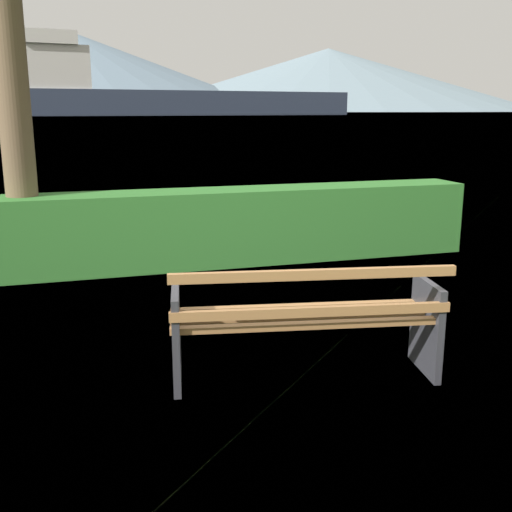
{
  "coord_description": "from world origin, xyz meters",
  "views": [
    {
      "loc": [
        -1.49,
        -3.8,
        1.86
      ],
      "look_at": [
        0.0,
        1.18,
        0.61
      ],
      "focal_mm": 42.95,
      "sensor_mm": 36.0,
      "label": 1
    }
  ],
  "objects": [
    {
      "name": "ground_plane",
      "position": [
        0.0,
        0.0,
        0.0
      ],
      "size": [
        1400.0,
        1400.0,
        0.0
      ],
      "primitive_type": "plane",
      "color": "#567A38"
    },
    {
      "name": "water_surface",
      "position": [
        0.0,
        307.76,
        0.0
      ],
      "size": [
        620.0,
        620.0,
        0.0
      ],
      "primitive_type": "plane",
      "color": "#6B8EA3",
      "rests_on": "ground_plane"
    },
    {
      "name": "park_bench",
      "position": [
        -0.01,
        -0.06,
        0.43
      ],
      "size": [
        1.93,
        0.88,
        0.87
      ],
      "color": "olive",
      "rests_on": "ground_plane"
    },
    {
      "name": "hedge_row",
      "position": [
        0.0,
        3.4,
        0.46
      ],
      "size": [
        6.82,
        0.66,
        0.91
      ],
      "primitive_type": "cube",
      "color": "#2D6B28",
      "rests_on": "ground_plane"
    },
    {
      "name": "cargo_ship_large",
      "position": [
        21.79,
        188.36,
        6.36
      ],
      "size": [
        116.08,
        30.68,
        22.76
      ],
      "color": "#2D384C",
      "rests_on": "water_surface"
    },
    {
      "name": "distant_hills",
      "position": [
        -22.86,
        579.02,
        37.04
      ],
      "size": [
        817.16,
        433.14,
        89.65
      ],
      "color": "gray",
      "rests_on": "ground_plane"
    }
  ]
}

